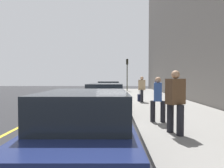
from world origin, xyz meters
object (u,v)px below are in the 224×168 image
pedestrian_navy_coat (157,85)px  rolling_suitcase (139,98)px  traffic_light_pole (127,69)px  pedestrian_blue_coat (158,98)px  parked_car_navy (87,128)px  parked_car_silver (106,99)px  parked_car_charcoal (109,90)px  pedestrian_brown_coat (175,100)px  pedestrian_tan_coat (142,88)px

pedestrian_navy_coat → rolling_suitcase: pedestrian_navy_coat is taller
rolling_suitcase → traffic_light_pole: bearing=0.8°
pedestrian_blue_coat → traffic_light_pole: traffic_light_pole is taller
pedestrian_navy_coat → parked_car_navy: bearing=163.2°
parked_car_silver → pedestrian_blue_coat: (-2.34, -2.02, 0.28)m
parked_car_charcoal → traffic_light_pole: bearing=-12.9°
parked_car_charcoal → pedestrian_brown_coat: 10.78m
parked_car_silver → pedestrian_blue_coat: bearing=-139.2°
parked_car_silver → parked_car_charcoal: size_ratio=0.99×
parked_car_silver → rolling_suitcase: (4.23, -2.13, -0.36)m
parked_car_silver → traffic_light_pole: traffic_light_pole is taller
parked_car_silver → parked_car_charcoal: (6.64, 0.10, 0.00)m
parked_car_silver → pedestrian_navy_coat: bearing=-24.4°
parked_car_silver → pedestrian_tan_coat: pedestrian_tan_coat is taller
pedestrian_tan_coat → pedestrian_brown_coat: 7.72m
pedestrian_tan_coat → parked_car_charcoal: bearing=39.9°
parked_car_navy → parked_car_charcoal: bearing=-0.2°
parked_car_navy → pedestrian_blue_coat: (3.33, -2.16, 0.28)m
parked_car_charcoal → pedestrian_tan_coat: size_ratio=2.68×
parked_car_charcoal → traffic_light_pole: 9.53m
parked_car_navy → pedestrian_blue_coat: bearing=-32.9°
pedestrian_tan_coat → pedestrian_blue_coat: size_ratio=1.04×
traffic_light_pole → rolling_suitcase: bearing=-179.2°
pedestrian_tan_coat → pedestrian_blue_coat: pedestrian_tan_coat is taller
traffic_light_pole → rolling_suitcase: size_ratio=4.80×
traffic_light_pole → pedestrian_tan_coat: bearing=-178.6°
pedestrian_tan_coat → pedestrian_brown_coat: pedestrian_brown_coat is taller
parked_car_navy → pedestrian_brown_coat: bearing=-52.6°
pedestrian_brown_coat → traffic_light_pole: bearing=0.6°
pedestrian_navy_coat → pedestrian_brown_coat: (-14.26, 2.53, 0.09)m
pedestrian_brown_coat → traffic_light_pole: traffic_light_pole is taller
pedestrian_brown_coat → rolling_suitcase: (8.13, 0.05, -0.74)m
pedestrian_navy_coat → pedestrian_brown_coat: bearing=169.9°
parked_car_charcoal → pedestrian_navy_coat: pedestrian_navy_coat is taller
traffic_light_pole → parked_car_charcoal: bearing=167.1°
parked_car_charcoal → pedestrian_navy_coat: 6.10m
pedestrian_navy_coat → pedestrian_tan_coat: size_ratio=0.96×
pedestrian_blue_coat → traffic_light_pole: (18.02, 0.05, 1.87)m
pedestrian_blue_coat → pedestrian_brown_coat: (-1.56, -0.16, 0.10)m
pedestrian_blue_coat → traffic_light_pole: bearing=0.1°
pedestrian_blue_coat → parked_car_charcoal: bearing=13.3°
pedestrian_brown_coat → parked_car_navy: bearing=127.4°
pedestrian_navy_coat → pedestrian_blue_coat: size_ratio=1.00×
parked_car_silver → rolling_suitcase: bearing=-26.7°
parked_car_navy → pedestrian_tan_coat: (9.49, -2.40, 0.32)m
parked_car_charcoal → rolling_suitcase: (-2.40, -2.23, -0.36)m
parked_car_silver → pedestrian_blue_coat: pedestrian_blue_coat is taller
pedestrian_blue_coat → rolling_suitcase: (6.57, -0.11, -0.64)m
pedestrian_tan_coat → pedestrian_brown_coat: bearing=179.4°
pedestrian_tan_coat → parked_car_silver: bearing=149.4°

